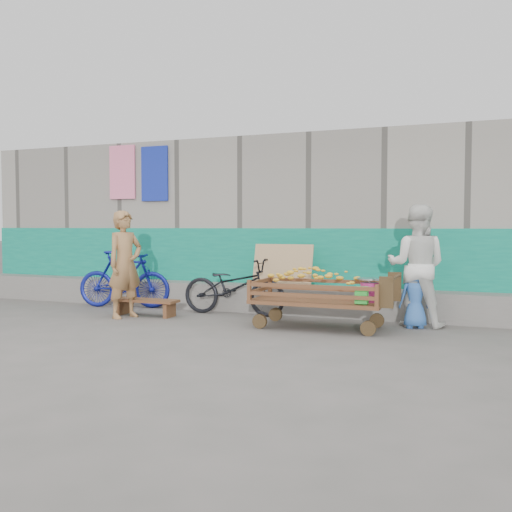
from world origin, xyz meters
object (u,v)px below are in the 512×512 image
at_px(child, 415,297).
at_px(bicycle_blue, 124,279).
at_px(woman, 417,266).
at_px(bench, 146,304).
at_px(bicycle_dark, 234,287).
at_px(vendor_man, 125,264).
at_px(banana_cart, 316,287).

xyz_separation_m(child, bicycle_blue, (-4.99, 0.22, 0.06)).
height_order(woman, child, woman).
height_order(bench, bicycle_dark, bicycle_dark).
relative_size(bench, bicycle_dark, 0.62).
relative_size(vendor_man, woman, 0.96).
bearing_deg(banana_cart, bench, 178.88).
bearing_deg(bicycle_dark, woman, -91.45).
height_order(child, bicycle_dark, bicycle_dark).
bearing_deg(banana_cart, bicycle_blue, 168.98).
distance_m(vendor_man, child, 4.41).
relative_size(vendor_man, bicycle_dark, 0.97).
distance_m(woman, bicycle_dark, 2.89).
bearing_deg(bicycle_blue, woman, -102.99).
height_order(vendor_man, woman, woman).
xyz_separation_m(banana_cart, bench, (-2.83, 0.06, -0.38)).
xyz_separation_m(bench, bicycle_dark, (1.27, 0.61, 0.26)).
distance_m(banana_cart, vendor_man, 3.05).
relative_size(banana_cart, vendor_man, 1.19).
height_order(banana_cart, bicycle_blue, bicycle_blue).
distance_m(vendor_man, woman, 4.42).
bearing_deg(banana_cart, child, 21.09).
distance_m(banana_cart, woman, 1.49).
xyz_separation_m(vendor_man, bicycle_blue, (-0.66, 0.93, -0.34)).
distance_m(child, bicycle_dark, 2.86).
bearing_deg(bench, banana_cart, -1.12).
distance_m(banana_cart, bicycle_dark, 1.70).
relative_size(bench, vendor_man, 0.64).
bearing_deg(banana_cart, woman, 27.39).
relative_size(banana_cart, bench, 1.85).
xyz_separation_m(bench, woman, (4.13, 0.62, 0.68)).
bearing_deg(child, bicycle_dark, -27.38).
xyz_separation_m(child, bicycle_dark, (-2.86, 0.17, 0.02)).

